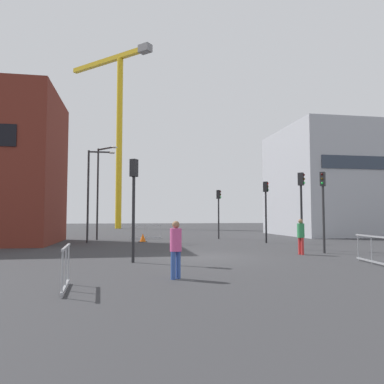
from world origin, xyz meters
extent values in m
plane|color=#333335|center=(0.00, 0.00, 0.00)|extent=(160.00, 160.00, 0.00)
cube|color=black|center=(-10.46, 6.18, 6.45)|extent=(1.10, 0.06, 1.30)
cube|color=#A8AAB2|center=(17.23, 17.18, 5.13)|extent=(12.38, 10.93, 10.25)
cube|color=#2D3847|center=(17.23, 11.67, 6.30)|extent=(10.40, 0.08, 1.10)
cylinder|color=gold|center=(-4.98, 39.92, 12.84)|extent=(0.90, 0.90, 25.68)
cube|color=gold|center=(-6.96, 41.76, 26.08)|extent=(11.75, 11.00, 0.70)
cube|color=slate|center=(-1.38, 36.57, 26.08)|extent=(2.14, 2.10, 1.10)
cylinder|color=#2D2D30|center=(-5.87, 13.08, 3.53)|extent=(0.14, 0.14, 7.05)
cube|color=#2D2D30|center=(-5.23, 12.34, 6.95)|extent=(1.35, 1.54, 0.10)
ellipsoid|color=silver|center=(-4.60, 11.60, 6.93)|extent=(0.44, 0.24, 0.16)
cylinder|color=#2D2D30|center=(-6.28, 10.18, 3.20)|extent=(0.14, 0.14, 6.40)
cube|color=#2D2D30|center=(-5.49, 10.18, 6.30)|extent=(1.58, 0.11, 0.10)
ellipsoid|color=silver|center=(-4.70, 10.17, 6.28)|extent=(0.44, 0.24, 0.16)
cylinder|color=#232326|center=(3.65, 12.90, 1.61)|extent=(0.12, 0.12, 3.22)
cube|color=#232326|center=(3.65, 12.90, 3.57)|extent=(0.37, 0.36, 0.70)
sphere|color=#390605|center=(3.79, 12.80, 3.79)|extent=(0.11, 0.11, 0.11)
sphere|color=#3C2905|center=(3.79, 12.80, 3.57)|extent=(0.11, 0.11, 0.11)
sphere|color=green|center=(3.79, 12.80, 3.35)|extent=(0.11, 0.11, 0.11)
cylinder|color=black|center=(5.75, 7.92, 1.74)|extent=(0.12, 0.12, 3.48)
cube|color=black|center=(5.75, 7.92, 3.83)|extent=(0.37, 0.37, 0.70)
sphere|color=red|center=(5.87, 7.79, 4.05)|extent=(0.11, 0.11, 0.11)
sphere|color=#3C2905|center=(5.87, 7.79, 3.83)|extent=(0.11, 0.11, 0.11)
sphere|color=#07330F|center=(5.87, 7.79, 3.61)|extent=(0.11, 0.11, 0.11)
cylinder|color=#2D2D30|center=(5.99, 0.73, 1.66)|extent=(0.12, 0.12, 3.31)
cube|color=#2D2D30|center=(5.99, 0.73, 3.66)|extent=(0.36, 0.37, 0.70)
sphere|color=#390605|center=(5.88, 0.59, 3.88)|extent=(0.11, 0.11, 0.11)
sphere|color=#3C2905|center=(5.88, 0.59, 3.66)|extent=(0.11, 0.11, 0.11)
sphere|color=green|center=(5.88, 0.59, 3.44)|extent=(0.11, 0.11, 0.11)
cylinder|color=#232326|center=(5.76, 2.63, 1.75)|extent=(0.12, 0.12, 3.49)
cube|color=#232326|center=(5.76, 2.63, 3.84)|extent=(0.37, 0.37, 0.70)
sphere|color=#390605|center=(5.89, 2.51, 4.06)|extent=(0.11, 0.11, 0.11)
sphere|color=#3C2905|center=(5.89, 2.51, 3.84)|extent=(0.11, 0.11, 0.11)
sphere|color=green|center=(5.89, 2.51, 3.62)|extent=(0.11, 0.11, 0.11)
cylinder|color=#232326|center=(-3.33, -1.44, 1.69)|extent=(0.12, 0.12, 3.38)
cube|color=#232326|center=(-3.33, -1.44, 3.73)|extent=(0.35, 0.37, 0.70)
sphere|color=#390605|center=(-3.23, -1.29, 3.95)|extent=(0.11, 0.11, 0.11)
sphere|color=#3C2905|center=(-3.23, -1.29, 3.73)|extent=(0.11, 0.11, 0.11)
sphere|color=green|center=(-3.23, -1.29, 3.51)|extent=(0.11, 0.11, 0.11)
cylinder|color=red|center=(4.53, 0.38, 0.40)|extent=(0.14, 0.14, 0.80)
cylinder|color=red|center=(4.58, 0.18, 0.40)|extent=(0.14, 0.14, 0.80)
cylinder|color=#2D844C|center=(4.56, 0.28, 1.14)|extent=(0.34, 0.34, 0.67)
sphere|color=#8C6647|center=(4.56, 0.28, 1.58)|extent=(0.22, 0.22, 0.22)
cylinder|color=#33519E|center=(-2.08, -5.48, 0.40)|extent=(0.14, 0.14, 0.80)
cylinder|color=#33519E|center=(-2.24, -5.60, 0.40)|extent=(0.14, 0.14, 0.80)
cylinder|color=#D14C8C|center=(-2.16, -5.54, 1.13)|extent=(0.34, 0.34, 0.66)
sphere|color=#8C6647|center=(-2.16, -5.54, 1.57)|extent=(0.22, 0.22, 0.22)
cube|color=#9EA0A5|center=(-5.03, -6.74, 1.05)|extent=(0.19, 1.88, 0.06)
cube|color=#9EA0A5|center=(-5.03, -6.74, 0.10)|extent=(0.19, 1.88, 0.06)
cylinder|color=#9EA0A5|center=(-4.97, -7.58, 0.53)|extent=(0.04, 0.04, 1.05)
cylinder|color=#9EA0A5|center=(-5.03, -6.74, 0.53)|extent=(0.04, 0.04, 1.05)
cylinder|color=#9EA0A5|center=(-5.09, -5.89, 0.53)|extent=(0.04, 0.04, 1.05)
cube|color=gray|center=(5.66, -3.38, 1.05)|extent=(0.40, 2.39, 0.06)
cube|color=gray|center=(5.66, -3.38, 0.10)|extent=(0.40, 2.39, 0.06)
cylinder|color=gray|center=(5.66, -3.38, 0.53)|extent=(0.04, 0.04, 1.05)
cylinder|color=gray|center=(5.81, -2.31, 0.53)|extent=(0.04, 0.04, 1.05)
cube|color=#B2B5BA|center=(-2.11, 13.76, 1.05)|extent=(2.51, 0.27, 0.06)
cube|color=#B2B5BA|center=(-2.11, 13.76, 0.10)|extent=(2.51, 0.27, 0.06)
cylinder|color=#B2B5BA|center=(-3.23, 13.66, 0.53)|extent=(0.04, 0.04, 1.05)
cylinder|color=#B2B5BA|center=(-2.11, 13.76, 0.53)|extent=(0.04, 0.04, 1.05)
cylinder|color=#B2B5BA|center=(-0.98, 13.85, 0.53)|extent=(0.04, 0.04, 1.05)
cube|color=black|center=(-2.49, 10.37, 0.01)|extent=(0.59, 0.59, 0.03)
cone|color=#E55B0F|center=(-2.49, 10.37, 0.30)|extent=(0.46, 0.46, 0.60)
camera|label=1|loc=(-3.53, -16.37, 1.81)|focal=34.91mm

